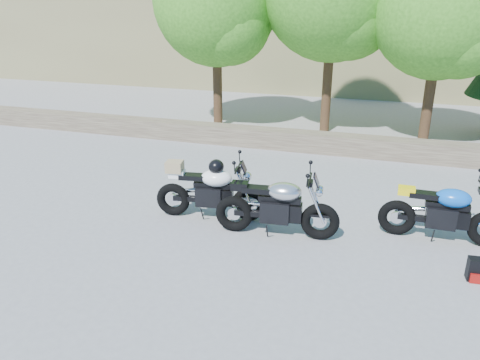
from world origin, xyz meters
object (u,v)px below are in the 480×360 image
silver_bike (277,207)px  blue_bike (444,213)px  backpack (477,270)px  white_bike (210,190)px

silver_bike → blue_bike: size_ratio=1.04×
silver_bike → backpack: 3.09m
white_bike → backpack: bearing=-18.9°
silver_bike → blue_bike: 2.71m
white_bike → backpack: white_bike is taller
silver_bike → white_bike: size_ratio=1.04×
white_bike → blue_bike: size_ratio=1.01×
silver_bike → blue_bike: silver_bike is taller
white_bike → backpack: (4.36, -0.79, -0.39)m
silver_bike → white_bike: (-1.33, 0.30, 0.04)m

